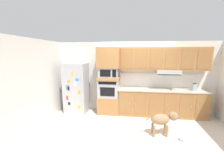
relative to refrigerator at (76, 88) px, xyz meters
The scene contains 17 objects.
ground_plane 2.35m from the refrigerator, 18.22° to the right, with size 9.60×9.60×0.00m, color beige.
back_kitchen_wall 2.14m from the refrigerator, 11.78° to the left, with size 6.20×0.12×2.50m, color silver.
side_panel_left 1.07m from the refrigerator, 137.25° to the right, with size 0.12×7.10×2.50m, color silver.
refrigerator is the anchor object (origin of this frame).
oven_base_cabinet 1.30m from the refrigerator, ahead, with size 0.74×0.62×0.60m, color #A8703D.
built_in_oven 1.16m from the refrigerator, ahead, with size 0.70×0.62×0.60m.
appliance_mid_shelf 1.22m from the refrigerator, ahead, with size 0.74×0.62×0.10m, color #A8703D.
microwave 1.30m from the refrigerator, ahead, with size 0.64×0.54×0.32m.
appliance_upper_cabinet 1.59m from the refrigerator, ahead, with size 0.74×0.62×0.68m, color #A8703D.
lower_cabinet_run 3.00m from the refrigerator, ahead, with size 2.88×0.63×0.88m.
countertop_slab 2.97m from the refrigerator, ahead, with size 2.92×0.64×0.04m, color #BCB2A3.
backsplash_panel 3.00m from the refrigerator, ahead, with size 2.92×0.02×0.50m, color white.
upper_cabinet_with_hood 3.16m from the refrigerator, ahead, with size 2.88×0.48×0.88m.
screwdriver 3.24m from the refrigerator, ahead, with size 0.14×0.13×0.03m.
electric_kettle 3.96m from the refrigerator, ahead, with size 0.17×0.17×0.24m.
dog 3.11m from the refrigerator, 24.91° to the right, with size 0.89×0.35×0.65m.
dog_food_bowl 3.69m from the refrigerator, 24.43° to the right, with size 0.20×0.20×0.06m.
Camera 1 is at (-0.06, -4.43, 2.10)m, focal length 24.57 mm.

